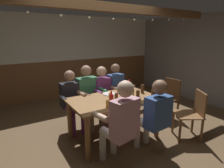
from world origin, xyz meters
TOP-DOWN VIEW (x-y plane):
  - ground_plane at (0.00, 0.00)m, footprint 7.47×7.47m
  - back_wall_upper at (0.00, 2.89)m, footprint 6.23×0.12m
  - back_wall_wainscot at (0.00, 2.89)m, footprint 6.23×0.12m
  - side_wall_concrete at (3.17, 0.00)m, footprint 0.12×5.66m
  - ceiling_beam at (0.00, 0.50)m, footprint 5.60×0.14m
  - dining_table at (0.00, 0.04)m, footprint 1.55×0.94m
  - person_0 at (-0.52, 0.74)m, footprint 0.53×0.51m
  - person_1 at (-0.17, 0.74)m, footprint 0.57×0.54m
  - person_2 at (0.18, 0.74)m, footprint 0.50×0.50m
  - person_3 at (0.54, 0.74)m, footprint 0.54×0.56m
  - person_4 at (-0.32, -0.66)m, footprint 0.58×0.56m
  - person_5 at (0.30, -0.66)m, footprint 0.57×0.54m
  - chair_empty_near_right at (1.58, 0.19)m, footprint 0.48×0.48m
  - chair_empty_near_left at (1.21, -0.69)m, footprint 0.60×0.60m
  - table_candle at (0.44, 0.20)m, footprint 0.04×0.04m
  - plate_0 at (0.06, 0.30)m, footprint 0.26×0.26m
  - bottle_0 at (-0.17, -0.15)m, footprint 0.07×0.07m
  - bottle_1 at (0.36, 0.08)m, footprint 0.07×0.07m
  - bottle_2 at (0.63, -0.27)m, footprint 0.06×0.06m
  - pint_glass_0 at (0.45, -0.07)m, footprint 0.07×0.07m
  - pint_glass_1 at (0.03, 0.01)m, footprint 0.06×0.06m
  - pint_glass_2 at (-0.32, -0.29)m, footprint 0.06×0.06m
  - pint_glass_3 at (0.66, 0.05)m, footprint 0.06×0.06m
  - pint_glass_4 at (0.34, -0.04)m, footprint 0.08×0.08m
  - pint_glass_5 at (-0.12, -0.04)m, footprint 0.06×0.06m
  - string_lights at (-0.00, 0.45)m, footprint 4.39×0.04m

SIDE VIEW (x-z plane):
  - ground_plane at x=0.00m, z-range 0.00..0.00m
  - chair_empty_near_right at x=1.58m, z-range 0.04..0.92m
  - chair_empty_near_left at x=1.21m, z-range 0.04..0.92m
  - back_wall_wainscot at x=0.00m, z-range 0.00..1.12m
  - dining_table at x=0.00m, z-range 0.27..1.03m
  - person_0 at x=-0.52m, z-range 0.06..1.25m
  - person_2 at x=0.18m, z-range 0.06..1.27m
  - person_5 at x=0.30m, z-range 0.07..1.28m
  - person_3 at x=0.54m, z-range 0.06..1.30m
  - person_1 at x=-0.17m, z-range 0.06..1.32m
  - person_4 at x=-0.32m, z-range 0.07..1.34m
  - plate_0 at x=0.06m, z-range 0.76..0.77m
  - table_candle at x=0.44m, z-range 0.76..0.84m
  - pint_glass_1 at x=0.03m, z-range 0.76..0.86m
  - pint_glass_0 at x=0.45m, z-range 0.76..0.86m
  - pint_glass_2 at x=-0.32m, z-range 0.76..0.88m
  - pint_glass_4 at x=0.34m, z-range 0.76..0.89m
  - pint_glass_5 at x=-0.12m, z-range 0.76..0.91m
  - pint_glass_3 at x=0.66m, z-range 0.76..0.92m
  - bottle_0 at x=-0.17m, z-range 0.73..0.95m
  - bottle_2 at x=0.63m, z-range 0.72..0.97m
  - bottle_1 at x=0.36m, z-range 0.73..1.02m
  - side_wall_concrete at x=3.17m, z-range 0.00..2.41m
  - back_wall_upper at x=0.00m, z-range 1.12..2.41m
  - string_lights at x=0.00m, z-range 2.10..2.22m
  - ceiling_beam at x=0.00m, z-range 2.25..2.41m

